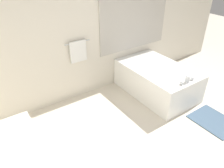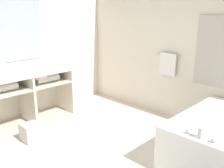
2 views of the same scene
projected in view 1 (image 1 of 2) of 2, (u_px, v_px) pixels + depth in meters
ground_plane at (171, 158)px, 3.14m from camera, size 16.00×16.00×0.00m
wall_back_with_blinds at (91, 27)px, 4.02m from camera, size 7.40×0.13×2.70m
bathtub at (157, 79)px, 4.45m from camera, size 1.00×1.60×0.70m
bath_mat at (214, 121)px, 3.82m from camera, size 0.60×0.73×0.02m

